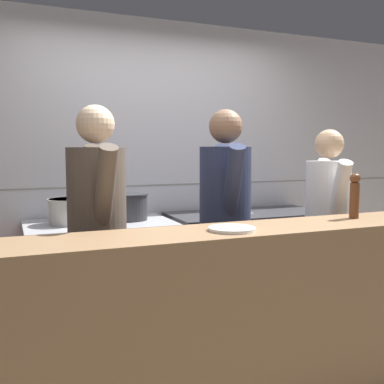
{
  "coord_description": "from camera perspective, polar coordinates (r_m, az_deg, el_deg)",
  "views": [
    {
      "loc": [
        -1.22,
        -2.28,
        1.47
      ],
      "look_at": [
        0.05,
        0.81,
        1.15
      ],
      "focal_mm": 42.0,
      "sensor_mm": 36.0,
      "label": 1
    }
  ],
  "objects": [
    {
      "name": "oven_range",
      "position": [
        3.66,
        -11.53,
        -10.78
      ],
      "size": [
        1.12,
        0.71,
        0.9
      ],
      "color": "maroon",
      "rests_on": "ground_plane"
    },
    {
      "name": "pass_counter",
      "position": [
        2.69,
        10.44,
        -15.35
      ],
      "size": [
        2.98,
        0.45,
        1.04
      ],
      "color": "#93704C",
      "rests_on": "ground_plane"
    },
    {
      "name": "chef_sous",
      "position": [
        3.12,
        4.21,
        -3.81
      ],
      "size": [
        0.43,
        0.76,
        1.74
      ],
      "rotation": [
        0.0,
        0.0,
        -0.24
      ],
      "color": "black",
      "rests_on": "ground_plane"
    },
    {
      "name": "chefs_knife",
      "position": [
        3.77,
        6.02,
        -2.99
      ],
      "size": [
        0.33,
        0.22,
        0.02
      ],
      "color": "#B7BABF",
      "rests_on": "prep_counter"
    },
    {
      "name": "prep_counter",
      "position": [
        4.1,
        7.0,
        -8.96
      ],
      "size": [
        1.39,
        0.65,
        0.91
      ],
      "color": "#38383D",
      "rests_on": "ground_plane"
    },
    {
      "name": "mixing_bowl_steel",
      "position": [
        4.01,
        5.29,
        -1.92
      ],
      "size": [
        0.3,
        0.3,
        0.09
      ],
      "color": "#B7BABF",
      "rests_on": "prep_counter"
    },
    {
      "name": "sauce_pot",
      "position": [
        3.62,
        -7.99,
        -1.78
      ],
      "size": [
        0.31,
        0.31,
        0.21
      ],
      "color": "#2D2D33",
      "rests_on": "oven_range"
    },
    {
      "name": "wall_back_tiled",
      "position": [
        4.05,
        -4.72,
        3.04
      ],
      "size": [
        8.0,
        0.06,
        2.6
      ],
      "color": "silver",
      "rests_on": "ground_plane"
    },
    {
      "name": "pepper_mill",
      "position": [
        2.94,
        19.94,
        -0.33
      ],
      "size": [
        0.06,
        0.06,
        0.28
      ],
      "color": "brown",
      "rests_on": "pass_counter"
    },
    {
      "name": "stock_pot",
      "position": [
        3.51,
        -15.35,
        -2.3
      ],
      "size": [
        0.32,
        0.32,
        0.19
      ],
      "color": "beige",
      "rests_on": "oven_range"
    },
    {
      "name": "plated_dish_main",
      "position": [
        2.37,
        5.07,
        -4.68
      ],
      "size": [
        0.25,
        0.25,
        0.02
      ],
      "color": "white",
      "rests_on": "pass_counter"
    },
    {
      "name": "chef_head_cook",
      "position": [
        2.79,
        -11.91,
        -5.1
      ],
      "size": [
        0.36,
        0.75,
        1.73
      ],
      "rotation": [
        0.0,
        0.0,
        0.03
      ],
      "color": "black",
      "rests_on": "ground_plane"
    },
    {
      "name": "chef_line",
      "position": [
        3.55,
        16.76,
        -4.03
      ],
      "size": [
        0.41,
        0.7,
        1.62
      ],
      "rotation": [
        0.0,
        0.0,
        -0.31
      ],
      "color": "black",
      "rests_on": "ground_plane"
    }
  ]
}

